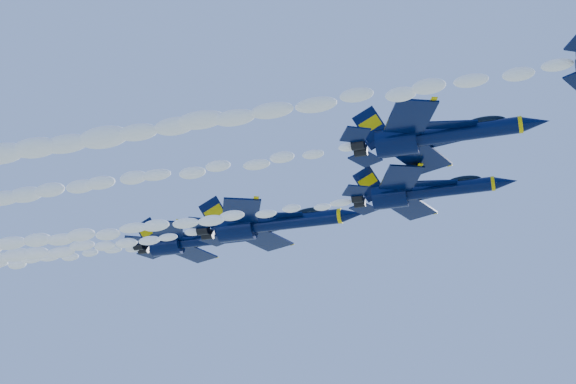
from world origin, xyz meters
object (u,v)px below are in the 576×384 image
(jet_third, at_px, (422,191))
(jet_fifth, at_px, (194,241))
(jet_second, at_px, (435,136))
(jet_fourth, at_px, (269,223))

(jet_third, height_order, jet_fifth, jet_fifth)
(jet_second, bearing_deg, jet_fourth, 138.67)
(jet_second, xyz_separation_m, jet_fifth, (-32.19, 25.64, 4.17))
(jet_second, height_order, jet_third, jet_second)
(jet_third, bearing_deg, jet_fifth, 151.29)
(jet_second, relative_size, jet_fourth, 0.87)
(jet_fourth, bearing_deg, jet_third, -25.06)
(jet_fourth, distance_m, jet_fifth, 14.97)
(jet_fifth, bearing_deg, jet_fourth, -33.51)
(jet_fifth, bearing_deg, jet_second, -38.54)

